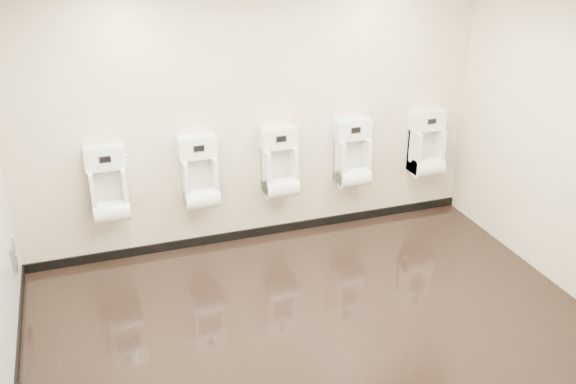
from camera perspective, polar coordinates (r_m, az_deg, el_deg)
The scene contains 13 objects.
ground at distance 5.87m, azimuth 2.31°, elevation -11.59°, with size 5.00×3.50×0.00m, color black.
ceiling at distance 4.79m, azimuth 2.90°, elevation 16.57°, with size 5.00×3.50×0.00m, color silver.
back_wall at distance 6.73m, azimuth -2.86°, elevation 6.68°, with size 5.00×0.02×2.80m, color beige.
front_wall at distance 3.79m, azimuth 12.30°, elevation -9.06°, with size 5.00×0.02×2.80m, color beige.
right_wall at distance 6.46m, azimuth 23.76°, elevation 3.81°, with size 0.02×3.50×2.80m, color beige.
skirting_back at distance 7.25m, azimuth -2.61°, elevation -3.56°, with size 5.00×0.02×0.10m, color black.
skirting_left at distance 5.63m, azimuth -23.01°, elevation -15.15°, with size 0.02×3.50×0.10m, color black.
access_panel at distance 6.39m, azimuth -23.19°, elevation -5.27°, with size 0.04×0.25×0.25m.
urinal_0 at distance 6.57m, azimuth -15.65°, elevation 0.22°, with size 0.40×0.30×0.75m.
urinal_1 at distance 6.66m, azimuth -7.86°, elevation 1.28°, with size 0.40×0.30×0.75m.
urinal_2 at distance 6.85m, azimuth -0.74°, elevation 2.22°, with size 0.40×0.30×0.75m.
urinal_3 at distance 7.14m, azimuth 5.76°, elevation 3.05°, with size 0.40×0.30×0.75m.
urinal_4 at distance 7.56m, azimuth 12.23°, elevation 3.83°, with size 0.40×0.30×0.75m.
Camera 1 is at (-1.75, -4.41, 3.47)m, focal length 40.00 mm.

